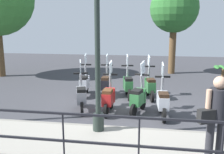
{
  "coord_description": "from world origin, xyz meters",
  "views": [
    {
      "loc": [
        -7.83,
        -0.76,
        2.59
      ],
      "look_at": [
        0.2,
        0.5,
        0.9
      ],
      "focal_mm": 40.0,
      "sensor_mm": 36.0,
      "label": 1
    }
  ],
  "objects_px": {
    "pedestrian_with_bag": "(216,113)",
    "scooter_far_0": "(150,86)",
    "lamp_post_near": "(98,52)",
    "scooter_near_1": "(138,98)",
    "potted_palm": "(222,82)",
    "scooter_near_3": "(81,96)",
    "scooter_near_0": "(163,101)",
    "scooter_far_1": "(128,84)",
    "tree_distant": "(174,9)",
    "scooter_near_2": "(109,97)",
    "scooter_far_2": "(106,83)",
    "scooter_far_3": "(85,83)"
  },
  "relations": [
    {
      "from": "scooter_near_2",
      "to": "scooter_far_2",
      "type": "relative_size",
      "value": 1.0
    },
    {
      "from": "potted_palm",
      "to": "scooter_far_3",
      "type": "distance_m",
      "value": 5.3
    },
    {
      "from": "scooter_near_1",
      "to": "scooter_near_2",
      "type": "relative_size",
      "value": 1.0
    },
    {
      "from": "pedestrian_with_bag",
      "to": "scooter_far_3",
      "type": "height_order",
      "value": "pedestrian_with_bag"
    },
    {
      "from": "lamp_post_near",
      "to": "scooter_near_1",
      "type": "xyz_separation_m",
      "value": [
        1.72,
        -0.85,
        -1.52
      ]
    },
    {
      "from": "tree_distant",
      "to": "scooter_near_0",
      "type": "distance_m",
      "value": 7.54
    },
    {
      "from": "scooter_near_3",
      "to": "scooter_far_0",
      "type": "xyz_separation_m",
      "value": [
        1.65,
        -2.06,
        0.0
      ]
    },
    {
      "from": "pedestrian_with_bag",
      "to": "scooter_near_1",
      "type": "relative_size",
      "value": 1.03
    },
    {
      "from": "scooter_near_0",
      "to": "scooter_near_1",
      "type": "xyz_separation_m",
      "value": [
        0.23,
        0.7,
        0.0
      ]
    },
    {
      "from": "tree_distant",
      "to": "potted_palm",
      "type": "distance_m",
      "value": 5.14
    },
    {
      "from": "scooter_near_1",
      "to": "lamp_post_near",
      "type": "bearing_deg",
      "value": 170.83
    },
    {
      "from": "tree_distant",
      "to": "potted_palm",
      "type": "bearing_deg",
      "value": -157.27
    },
    {
      "from": "potted_palm",
      "to": "scooter_far_2",
      "type": "bearing_deg",
      "value": 104.58
    },
    {
      "from": "lamp_post_near",
      "to": "pedestrian_with_bag",
      "type": "relative_size",
      "value": 2.63
    },
    {
      "from": "lamp_post_near",
      "to": "potted_palm",
      "type": "distance_m",
      "value": 6.2
    },
    {
      "from": "scooter_near_2",
      "to": "scooter_far_0",
      "type": "relative_size",
      "value": 1.0
    },
    {
      "from": "scooter_near_2",
      "to": "scooter_far_1",
      "type": "xyz_separation_m",
      "value": [
        1.76,
        -0.41,
        0.0
      ]
    },
    {
      "from": "scooter_near_1",
      "to": "pedestrian_with_bag",
      "type": "bearing_deg",
      "value": -134.81
    },
    {
      "from": "scooter_near_2",
      "to": "scooter_far_1",
      "type": "height_order",
      "value": "same"
    },
    {
      "from": "lamp_post_near",
      "to": "potted_palm",
      "type": "xyz_separation_m",
      "value": [
        4.53,
        -3.93,
        -1.55
      ]
    },
    {
      "from": "scooter_far_2",
      "to": "tree_distant",
      "type": "bearing_deg",
      "value": -30.78
    },
    {
      "from": "scooter_far_2",
      "to": "potted_palm",
      "type": "bearing_deg",
      "value": -77.46
    },
    {
      "from": "scooter_far_1",
      "to": "scooter_far_2",
      "type": "xyz_separation_m",
      "value": [
        0.03,
        0.82,
        0.0
      ]
    },
    {
      "from": "potted_palm",
      "to": "scooter_near_0",
      "type": "relative_size",
      "value": 0.69
    },
    {
      "from": "lamp_post_near",
      "to": "scooter_near_0",
      "type": "height_order",
      "value": "lamp_post_near"
    },
    {
      "from": "scooter_near_3",
      "to": "tree_distant",
      "type": "bearing_deg",
      "value": -42.5
    },
    {
      "from": "scooter_near_3",
      "to": "scooter_near_2",
      "type": "bearing_deg",
      "value": -110.0
    },
    {
      "from": "lamp_post_near",
      "to": "scooter_near_0",
      "type": "xyz_separation_m",
      "value": [
        1.5,
        -1.55,
        -1.52
      ]
    },
    {
      "from": "potted_palm",
      "to": "scooter_near_3",
      "type": "relative_size",
      "value": 0.69
    },
    {
      "from": "potted_palm",
      "to": "scooter_near_1",
      "type": "height_order",
      "value": "scooter_near_1"
    },
    {
      "from": "scooter_far_1",
      "to": "tree_distant",
      "type": "bearing_deg",
      "value": -32.62
    },
    {
      "from": "scooter_near_3",
      "to": "scooter_far_3",
      "type": "relative_size",
      "value": 1.0
    },
    {
      "from": "scooter_far_1",
      "to": "lamp_post_near",
      "type": "bearing_deg",
      "value": 161.78
    },
    {
      "from": "potted_palm",
      "to": "scooter_near_2",
      "type": "relative_size",
      "value": 0.69
    },
    {
      "from": "potted_palm",
      "to": "scooter_near_0",
      "type": "distance_m",
      "value": 3.86
    },
    {
      "from": "pedestrian_with_bag",
      "to": "scooter_near_1",
      "type": "height_order",
      "value": "pedestrian_with_bag"
    },
    {
      "from": "scooter_far_0",
      "to": "scooter_near_3",
      "type": "bearing_deg",
      "value": 117.31
    },
    {
      "from": "potted_palm",
      "to": "lamp_post_near",
      "type": "bearing_deg",
      "value": 139.06
    },
    {
      "from": "scooter_near_0",
      "to": "scooter_far_0",
      "type": "relative_size",
      "value": 1.0
    },
    {
      "from": "potted_palm",
      "to": "scooter_far_0",
      "type": "relative_size",
      "value": 0.69
    },
    {
      "from": "scooter_near_2",
      "to": "scooter_near_3",
      "type": "distance_m",
      "value": 0.85
    },
    {
      "from": "scooter_near_3",
      "to": "scooter_near_1",
      "type": "bearing_deg",
      "value": -104.95
    },
    {
      "from": "scooter_near_0",
      "to": "scooter_far_1",
      "type": "distance_m",
      "value": 2.2
    },
    {
      "from": "tree_distant",
      "to": "pedestrian_with_bag",
      "type": "bearing_deg",
      "value": -179.83
    },
    {
      "from": "scooter_near_2",
      "to": "scooter_far_2",
      "type": "bearing_deg",
      "value": 14.55
    },
    {
      "from": "pedestrian_with_bag",
      "to": "scooter_far_0",
      "type": "xyz_separation_m",
      "value": [
        4.38,
        1.16,
        -0.6
      ]
    },
    {
      "from": "scooter_far_1",
      "to": "scooter_far_3",
      "type": "relative_size",
      "value": 1.0
    },
    {
      "from": "scooter_near_3",
      "to": "scooter_far_0",
      "type": "relative_size",
      "value": 1.0
    },
    {
      "from": "scooter_far_2",
      "to": "lamp_post_near",
      "type": "bearing_deg",
      "value": -174.8
    },
    {
      "from": "lamp_post_near",
      "to": "scooter_near_1",
      "type": "height_order",
      "value": "lamp_post_near"
    }
  ]
}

